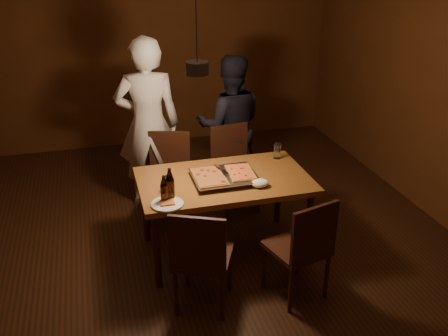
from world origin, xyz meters
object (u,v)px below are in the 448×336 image
object	(u,v)px
dining_table	(224,186)
pizza_tray	(224,177)
chair_near_right	(304,242)
beer_bottle_a	(164,189)
chair_near_left	(201,252)
diner_white	(148,125)
plate_slice	(167,204)
pendant_lamp	(197,67)
beer_bottle_b	(170,184)
chair_far_left	(169,168)
diner_dark	(230,125)
chair_far_right	(233,160)

from	to	relation	value
dining_table	pizza_tray	distance (m)	0.10
chair_near_right	beer_bottle_a	size ratio (longest dim) A/B	2.21
chair_near_left	diner_white	world-z (taller)	diner_white
plate_slice	pendant_lamp	xyz separation A→B (m)	(0.33, 0.30, 1.00)
beer_bottle_b	beer_bottle_a	bearing A→B (deg)	-146.79
chair_near_right	pendant_lamp	xyz separation A→B (m)	(-0.64, 0.78, 1.22)
chair_far_left	diner_white	xyz separation A→B (m)	(-0.15, 0.31, 0.38)
chair_near_right	beer_bottle_b	size ratio (longest dim) A/B	1.91
diner_dark	diner_white	bearing A→B (deg)	17.50
pizza_tray	diner_dark	size ratio (longest dim) A/B	0.35
chair_near_left	beer_bottle_b	xyz separation A→B (m)	(-0.13, 0.49, 0.35)
diner_dark	pendant_lamp	size ratio (longest dim) A/B	1.42
chair_near_left	beer_bottle_b	world-z (taller)	beer_bottle_b
chair_near_left	chair_near_right	xyz separation A→B (m)	(0.80, -0.08, 0.00)
chair_far_right	chair_near_left	size ratio (longest dim) A/B	0.87
dining_table	pendant_lamp	distance (m)	1.11
chair_far_left	diner_dark	world-z (taller)	diner_dark
beer_bottle_a	diner_dark	world-z (taller)	diner_dark
chair_near_left	chair_near_right	bearing A→B (deg)	19.15
beer_bottle_a	dining_table	bearing A→B (deg)	27.03
chair_near_left	diner_white	distance (m)	1.91
chair_near_left	plate_slice	size ratio (longest dim) A/B	2.17
chair_far_right	pendant_lamp	distance (m)	1.61
chair_far_right	chair_near_right	bearing A→B (deg)	85.53
plate_slice	pendant_lamp	size ratio (longest dim) A/B	0.23
chair_near_left	plate_slice	xyz separation A→B (m)	(-0.17, 0.40, 0.22)
diner_white	pendant_lamp	size ratio (longest dim) A/B	1.66
dining_table	beer_bottle_a	distance (m)	0.67
plate_slice	diner_white	bearing A→B (deg)	87.98
beer_bottle_a	plate_slice	distance (m)	0.12
pizza_tray	beer_bottle_b	size ratio (longest dim) A/B	2.04
pizza_tray	plate_slice	bearing A→B (deg)	-153.78
chair_near_right	beer_bottle_b	bearing A→B (deg)	133.60
diner_white	pendant_lamp	xyz separation A→B (m)	(0.28, -1.16, 0.85)
chair_near_right	pendant_lamp	bearing A→B (deg)	114.42
chair_near_left	pizza_tray	world-z (taller)	chair_near_left
chair_far_left	beer_bottle_a	size ratio (longest dim) A/B	2.26
dining_table	chair_near_right	xyz separation A→B (m)	(0.42, -0.82, -0.14)
dining_table	beer_bottle_b	size ratio (longest dim) A/B	5.55
beer_bottle_a	pizza_tray	bearing A→B (deg)	24.60
chair_near_right	pizza_tray	xyz separation A→B (m)	(-0.42, 0.79, 0.24)
dining_table	plate_slice	world-z (taller)	plate_slice
diner_dark	pizza_tray	bearing A→B (deg)	82.54
chair_far_right	chair_near_right	size ratio (longest dim) A/B	0.94
chair_near_right	beer_bottle_b	world-z (taller)	beer_bottle_b
chair_near_right	plate_slice	distance (m)	1.11
chair_far_right	chair_near_right	world-z (taller)	same
chair_near_left	beer_bottle_a	xyz separation A→B (m)	(-0.19, 0.45, 0.33)
beer_bottle_a	beer_bottle_b	size ratio (longest dim) A/B	0.86
chair_far_left	beer_bottle_b	xyz separation A→B (m)	(-0.16, -1.07, 0.35)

